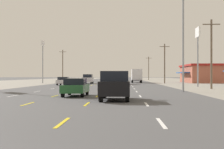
# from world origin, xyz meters

# --- Properties ---
(ground_plane) EXTENTS (572.00, 572.00, 0.00)m
(ground_plane) POSITION_xyz_m (0.00, 66.00, 0.00)
(ground_plane) COLOR #4C4C4F
(lot_apron_right) EXTENTS (28.00, 440.00, 0.01)m
(lot_apron_right) POSITION_xyz_m (24.75, 66.00, 0.00)
(lot_apron_right) COLOR gray
(lot_apron_right) RESTS_ON ground
(lane_markings) EXTENTS (10.64, 227.60, 0.01)m
(lane_markings) POSITION_xyz_m (0.00, 104.50, 0.01)
(lane_markings) COLOR white
(lane_markings) RESTS_ON ground
(suv_inner_right_nearest) EXTENTS (1.98, 4.90, 1.98)m
(suv_inner_right_nearest) POSITION_xyz_m (3.30, 17.81, 1.03)
(suv_inner_right_nearest) COLOR black
(suv_inner_right_nearest) RESTS_ON ground
(sedan_center_turn_near) EXTENTS (1.80, 4.50, 1.46)m
(sedan_center_turn_near) POSITION_xyz_m (-0.05, 22.06, 0.76)
(sedan_center_turn_near) COLOR #235B2D
(sedan_center_turn_near) RESTS_ON ground
(sedan_far_left_mid) EXTENTS (1.80, 4.50, 1.46)m
(sedan_far_left_mid) POSITION_xyz_m (-6.97, 53.26, 0.76)
(sedan_far_left_mid) COLOR silver
(sedan_far_left_mid) RESTS_ON ground
(suv_inner_right_midfar) EXTENTS (1.98, 4.90, 1.98)m
(suv_inner_right_midfar) POSITION_xyz_m (3.68, 58.77, 1.03)
(suv_inner_right_midfar) COLOR #4C196B
(suv_inner_right_midfar) RESTS_ON ground
(suv_inner_left_far) EXTENTS (1.98, 4.90, 1.98)m
(suv_inner_left_far) POSITION_xyz_m (-3.70, 64.03, 1.03)
(suv_inner_left_far) COLOR silver
(suv_inner_left_far) RESTS_ON ground
(box_truck_far_right_farther) EXTENTS (2.40, 7.20, 3.23)m
(box_truck_far_right_farther) POSITION_xyz_m (6.92, 73.31, 1.84)
(box_truck_far_right_farther) COLOR silver
(box_truck_far_right_farther) RESTS_ON ground
(storefront_right_row_2) EXTENTS (10.41, 16.30, 4.37)m
(storefront_right_row_2) POSITION_xyz_m (23.27, 75.39, 2.21)
(storefront_right_row_2) COLOR #A35642
(storefront_right_row_2) RESTS_ON ground
(pole_sign_left_row_2) EXTENTS (0.24, 2.43, 9.67)m
(pole_sign_left_row_2) POSITION_xyz_m (-14.41, 68.03, 7.30)
(pole_sign_left_row_2) COLOR gray
(pole_sign_left_row_2) RESTS_ON ground
(pole_sign_right_row_1) EXTENTS (0.24, 2.49, 9.13)m
(pole_sign_right_row_1) POSITION_xyz_m (15.27, 45.86, 7.05)
(pole_sign_right_row_1) COLOR gray
(pole_sign_right_row_1) RESTS_ON ground
(streetlight_right_row_0) EXTENTS (3.74, 0.26, 10.59)m
(streetlight_right_row_0) POSITION_xyz_m (9.82, 29.87, 6.03)
(streetlight_right_row_0) COLOR gray
(streetlight_right_row_0) RESTS_ON ground
(utility_pole_right_row_0) EXTENTS (2.20, 0.26, 8.78)m
(utility_pole_right_row_0) POSITION_xyz_m (14.96, 36.95, 4.58)
(utility_pole_right_row_0) COLOR brown
(utility_pole_right_row_0) RESTS_ON ground
(utility_pole_right_row_1) EXTENTS (2.20, 0.26, 8.68)m
(utility_pole_right_row_1) POSITION_xyz_m (12.83, 67.12, 4.53)
(utility_pole_right_row_1) COLOR brown
(utility_pole_right_row_1) RESTS_ON ground
(utility_pole_left_row_2) EXTENTS (2.20, 0.26, 9.55)m
(utility_pole_left_row_2) POSITION_xyz_m (-14.73, 93.47, 4.97)
(utility_pole_left_row_2) COLOR brown
(utility_pole_left_row_2) RESTS_ON ground
(utility_pole_right_row_3) EXTENTS (2.20, 0.26, 9.14)m
(utility_pole_right_row_3) POSITION_xyz_m (13.47, 122.23, 4.76)
(utility_pole_right_row_3) COLOR brown
(utility_pole_right_row_3) RESTS_ON ground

